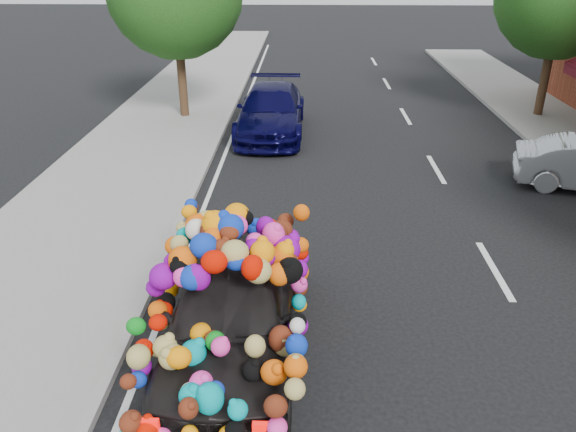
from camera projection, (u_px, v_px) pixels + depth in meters
name	position (u px, v px, depth m)	size (l,w,h in m)	color
ground	(292.00, 267.00, 10.07)	(100.00, 100.00, 0.00)	black
sidewalk	(55.00, 260.00, 10.16)	(4.00, 60.00, 0.12)	gray
kerb	(162.00, 262.00, 10.10)	(0.15, 60.00, 0.13)	gray
lane_markings	(494.00, 270.00, 9.96)	(6.00, 50.00, 0.01)	silver
plush_art_car	(232.00, 285.00, 7.53)	(2.13, 4.52, 2.12)	black
navy_sedan	(271.00, 111.00, 16.98)	(1.96, 4.81, 1.40)	black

